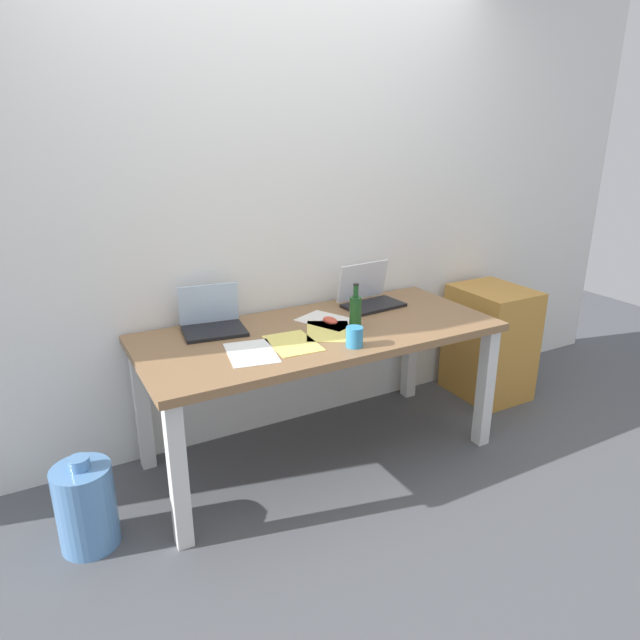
{
  "coord_description": "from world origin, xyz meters",
  "views": [
    {
      "loc": [
        -1.28,
        -2.33,
        1.71
      ],
      "look_at": [
        0.0,
        0.0,
        0.77
      ],
      "focal_mm": 31.63,
      "sensor_mm": 36.0,
      "label": 1
    }
  ],
  "objects_px": {
    "coffee_mug": "(354,337)",
    "computer_mouse": "(330,321)",
    "laptop_left": "(213,322)",
    "filing_cabinet": "(490,342)",
    "desk": "(320,346)",
    "water_cooler_jug": "(86,506)",
    "laptop_right": "(369,296)",
    "beer_bottle": "(355,311)"
  },
  "relations": [
    {
      "from": "coffee_mug",
      "to": "computer_mouse",
      "type": "bearing_deg",
      "value": 80.08
    },
    {
      "from": "laptop_left",
      "to": "filing_cabinet",
      "type": "height_order",
      "value": "laptop_left"
    },
    {
      "from": "desk",
      "to": "computer_mouse",
      "type": "relative_size",
      "value": 18.09
    },
    {
      "from": "water_cooler_jug",
      "to": "filing_cabinet",
      "type": "xyz_separation_m",
      "value": [
        2.51,
        0.25,
        0.17
      ]
    },
    {
      "from": "laptop_left",
      "to": "laptop_right",
      "type": "xyz_separation_m",
      "value": [
        0.91,
        -0.03,
        0.01
      ]
    },
    {
      "from": "laptop_right",
      "to": "computer_mouse",
      "type": "relative_size",
      "value": 3.48
    },
    {
      "from": "desk",
      "to": "water_cooler_jug",
      "type": "height_order",
      "value": "desk"
    },
    {
      "from": "computer_mouse",
      "to": "filing_cabinet",
      "type": "distance_m",
      "value": 1.29
    },
    {
      "from": "computer_mouse",
      "to": "coffee_mug",
      "type": "bearing_deg",
      "value": -106.86
    },
    {
      "from": "computer_mouse",
      "to": "filing_cabinet",
      "type": "bearing_deg",
      "value": -3.88
    },
    {
      "from": "desk",
      "to": "laptop_left",
      "type": "distance_m",
      "value": 0.55
    },
    {
      "from": "desk",
      "to": "filing_cabinet",
      "type": "bearing_deg",
      "value": 5.0
    },
    {
      "from": "desk",
      "to": "water_cooler_jug",
      "type": "xyz_separation_m",
      "value": [
        -1.19,
        -0.14,
        -0.44
      ]
    },
    {
      "from": "laptop_right",
      "to": "coffee_mug",
      "type": "relative_size",
      "value": 3.66
    },
    {
      "from": "computer_mouse",
      "to": "laptop_right",
      "type": "bearing_deg",
      "value": 18.14
    },
    {
      "from": "laptop_left",
      "to": "water_cooler_jug",
      "type": "distance_m",
      "value": 0.99
    },
    {
      "from": "laptop_left",
      "to": "computer_mouse",
      "type": "relative_size",
      "value": 3.29
    },
    {
      "from": "coffee_mug",
      "to": "filing_cabinet",
      "type": "distance_m",
      "value": 1.41
    },
    {
      "from": "desk",
      "to": "computer_mouse",
      "type": "bearing_deg",
      "value": 29.68
    },
    {
      "from": "computer_mouse",
      "to": "coffee_mug",
      "type": "height_order",
      "value": "coffee_mug"
    },
    {
      "from": "laptop_left",
      "to": "water_cooler_jug",
      "type": "bearing_deg",
      "value": -151.86
    },
    {
      "from": "laptop_right",
      "to": "filing_cabinet",
      "type": "distance_m",
      "value": 0.98
    },
    {
      "from": "computer_mouse",
      "to": "coffee_mug",
      "type": "xyz_separation_m",
      "value": [
        -0.06,
        -0.33,
        0.03
      ]
    },
    {
      "from": "coffee_mug",
      "to": "water_cooler_jug",
      "type": "height_order",
      "value": "coffee_mug"
    },
    {
      "from": "beer_bottle",
      "to": "computer_mouse",
      "type": "xyz_separation_m",
      "value": [
        -0.08,
        0.11,
        -0.07
      ]
    },
    {
      "from": "laptop_left",
      "to": "filing_cabinet",
      "type": "relative_size",
      "value": 0.46
    },
    {
      "from": "laptop_right",
      "to": "computer_mouse",
      "type": "height_order",
      "value": "laptop_right"
    },
    {
      "from": "coffee_mug",
      "to": "laptop_right",
      "type": "bearing_deg",
      "value": 50.29
    },
    {
      "from": "laptop_left",
      "to": "computer_mouse",
      "type": "distance_m",
      "value": 0.6
    },
    {
      "from": "laptop_left",
      "to": "computer_mouse",
      "type": "height_order",
      "value": "laptop_left"
    },
    {
      "from": "desk",
      "to": "beer_bottle",
      "type": "relative_size",
      "value": 7.81
    },
    {
      "from": "water_cooler_jug",
      "to": "filing_cabinet",
      "type": "relative_size",
      "value": 0.59
    },
    {
      "from": "beer_bottle",
      "to": "water_cooler_jug",
      "type": "distance_m",
      "value": 1.5
    },
    {
      "from": "desk",
      "to": "laptop_left",
      "type": "relative_size",
      "value": 5.49
    },
    {
      "from": "laptop_right",
      "to": "computer_mouse",
      "type": "xyz_separation_m",
      "value": [
        -0.35,
        -0.16,
        -0.04
      ]
    },
    {
      "from": "filing_cabinet",
      "to": "laptop_left",
      "type": "bearing_deg",
      "value": 175.87
    },
    {
      "from": "water_cooler_jug",
      "to": "filing_cabinet",
      "type": "height_order",
      "value": "filing_cabinet"
    },
    {
      "from": "computer_mouse",
      "to": "filing_cabinet",
      "type": "xyz_separation_m",
      "value": [
        1.23,
        0.07,
        -0.38
      ]
    },
    {
      "from": "laptop_right",
      "to": "computer_mouse",
      "type": "bearing_deg",
      "value": -154.92
    },
    {
      "from": "laptop_right",
      "to": "laptop_left",
      "type": "bearing_deg",
      "value": 178.04
    },
    {
      "from": "computer_mouse",
      "to": "desk",
      "type": "bearing_deg",
      "value": -157.25
    },
    {
      "from": "water_cooler_jug",
      "to": "coffee_mug",
      "type": "bearing_deg",
      "value": -6.48
    }
  ]
}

